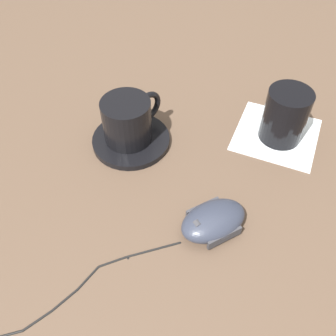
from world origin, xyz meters
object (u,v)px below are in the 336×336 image
Objects in this scene: saucer at (131,140)px; coffee_cup at (128,120)px; computer_mouse at (213,221)px; drinking_glass at (285,116)px.

coffee_cup reaches higher than saucer.
computer_mouse is (-0.07, -0.20, -0.03)m from coffee_cup.
coffee_cup is at bearing 127.39° from drinking_glass.
drinking_glass is (0.22, 0.00, 0.03)m from computer_mouse.
saucer is 0.04m from coffee_cup.
coffee_cup is 1.23× the size of drinking_glass.
saucer is at bearing 71.70° from computer_mouse.
coffee_cup is 0.26m from drinking_glass.
coffee_cup is at bearing 71.53° from computer_mouse.
saucer is 1.17× the size of coffee_cup.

